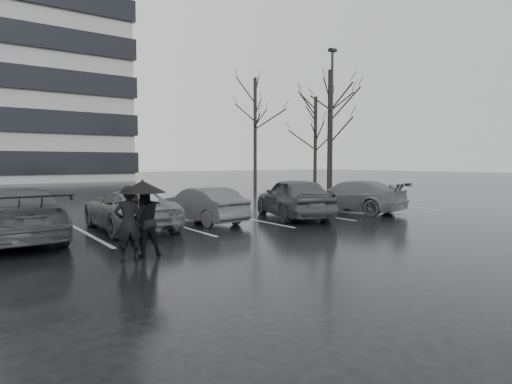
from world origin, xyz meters
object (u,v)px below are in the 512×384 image
object	(u,v)px
car_west_a	(203,205)
car_west_b	(130,210)
pedestrian_right	(143,220)
tree_east	(329,132)
lamp_post	(332,130)
tree_ne	(315,143)
pedestrian_left	(128,223)
tree_north	(255,134)
car_west_c	(15,215)
car_main	(293,198)
car_east	(350,196)

from	to	relation	value
car_west_a	car_west_b	distance (m)	2.51
pedestrian_right	tree_east	size ratio (longest dim) A/B	0.20
lamp_post	tree_ne	size ratio (longest dim) A/B	1.23
pedestrian_left	tree_north	bearing A→B (deg)	-127.08
car_west_c	tree_north	xyz separation A→B (m)	(17.83, 14.67, 3.55)
car_main	tree_north	xyz separation A→B (m)	(8.86, 15.09, 3.50)
car_main	car_west_a	bearing A→B (deg)	4.87
car_west_a	lamp_post	world-z (taller)	lamp_post
car_west_c	car_east	size ratio (longest dim) A/B	1.08
tree_north	car_main	bearing A→B (deg)	-120.41
pedestrian_left	lamp_post	size ratio (longest dim) A/B	0.18
tree_east	car_west_b	bearing A→B (deg)	-155.09
car_west_c	tree_north	bearing A→B (deg)	-143.24
lamp_post	tree_east	size ratio (longest dim) A/B	1.08
car_east	lamp_post	distance (m)	8.55
car_west_a	tree_east	world-z (taller)	tree_east
car_main	pedestrian_right	size ratio (longest dim) A/B	2.76
car_main	tree_east	bearing A→B (deg)	-122.32
pedestrian_right	car_main	bearing A→B (deg)	-154.24
car_west_c	tree_ne	bearing A→B (deg)	-154.00
car_main	pedestrian_right	bearing A→B (deg)	42.51
tree_east	tree_north	xyz separation A→B (m)	(-1.00, 7.00, 0.25)
tree_east	car_west_c	bearing A→B (deg)	-157.83
car_west_c	tree_ne	size ratio (longest dim) A/B	0.69
car_west_b	tree_ne	size ratio (longest dim) A/B	0.62
pedestrian_right	tree_north	distance (m)	24.28
tree_north	car_east	bearing A→B (deg)	-111.08
car_west_a	car_east	xyz separation A→B (m)	(6.38, -0.82, 0.05)
car_west_c	lamp_post	size ratio (longest dim) A/B	0.56
pedestrian_right	car_west_c	bearing A→B (deg)	-57.44
lamp_post	tree_north	xyz separation A→B (m)	(0.83, 9.01, 0.30)
car_west_b	tree_north	xyz separation A→B (m)	(14.71, 14.30, 3.65)
lamp_post	tree_east	world-z (taller)	lamp_post
tree_east	tree_north	size ratio (longest dim) A/B	0.94
car_main	car_west_c	bearing A→B (deg)	15.60
pedestrian_right	lamp_post	xyz separation A→B (m)	(14.89, 9.17, 3.16)
car_main	lamp_post	world-z (taller)	lamp_post
pedestrian_right	tree_ne	world-z (taller)	tree_ne
pedestrian_left	tree_ne	distance (m)	25.11
car_west_a	lamp_post	bearing A→B (deg)	-161.51
pedestrian_left	pedestrian_right	xyz separation A→B (m)	(0.42, 0.24, 0.01)
pedestrian_right	tree_north	xyz separation A→B (m)	(15.72, 18.18, 3.46)
car_east	tree_north	distance (m)	16.59
tree_north	car_west_a	bearing A→B (deg)	-130.48
car_east	tree_ne	distance (m)	15.55
car_west_b	tree_ne	world-z (taller)	tree_ne
tree_east	car_east	bearing A→B (deg)	-130.06
tree_ne	car_west_a	bearing A→B (deg)	-144.27
car_main	pedestrian_left	xyz separation A→B (m)	(-7.27, -3.32, 0.04)
car_east	tree_east	world-z (taller)	tree_east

